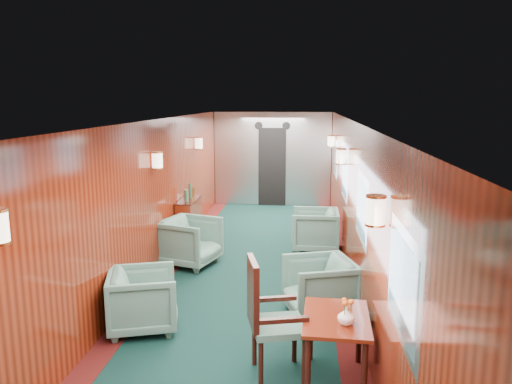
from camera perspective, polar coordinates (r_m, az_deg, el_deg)
room at (r=6.93m, az=-1.20°, el=1.66°), size 12.00×12.10×2.40m
bulkhead at (r=12.83m, az=1.88°, el=3.74°), size 2.98×0.17×2.39m
windows_right at (r=7.19m, az=10.90°, el=0.31°), size 0.02×8.60×0.80m
wall_sconces at (r=7.47m, az=-0.70°, el=3.50°), size 2.97×7.97×0.25m
dining_table at (r=5.00m, az=9.13°, el=-15.00°), size 0.66×0.92×0.67m
side_chair at (r=5.00m, az=1.30°, el=-13.70°), size 0.64×0.66×1.20m
credenza at (r=9.51m, az=-7.69°, el=-3.30°), size 0.31×0.97×1.15m
flower_vase at (r=4.78m, az=10.28°, el=-13.76°), size 0.21×0.21×0.17m
armchair_left_near at (r=6.20m, az=-12.77°, el=-11.93°), size 0.99×0.97×0.72m
armchair_left_far at (r=8.34m, az=-7.55°, el=-5.64°), size 1.08×1.07×0.79m
armchair_right_near at (r=6.44m, az=7.26°, el=-10.76°), size 1.02×1.00×0.75m
armchair_right_far at (r=9.10m, az=6.74°, el=-4.33°), size 0.85×0.82×0.76m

